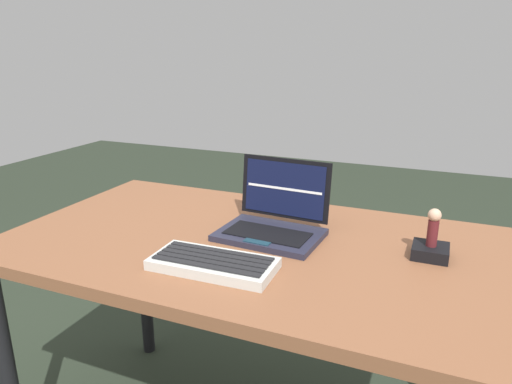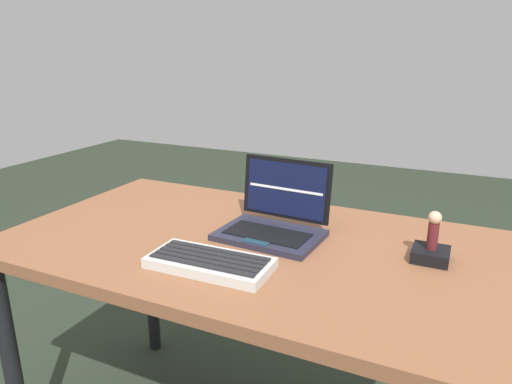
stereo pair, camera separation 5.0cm
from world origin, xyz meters
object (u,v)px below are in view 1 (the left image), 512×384
figurine (433,226)px  external_keyboard (213,263)px  laptop_front (274,221)px  figurine_stand (430,251)px

figurine → external_keyboard: bearing=-150.5°
external_keyboard → figurine: 0.54m
laptop_front → figurine_stand: (0.41, 0.01, -0.02)m
laptop_front → external_keyboard: bearing=-102.6°
external_keyboard → laptop_front: bearing=77.4°
laptop_front → figurine_stand: bearing=1.4°
figurine_stand → laptop_front: bearing=-178.6°
laptop_front → figurine: laptop_front is taller
laptop_front → figurine: 0.41m
external_keyboard → figurine_stand: bearing=29.5°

